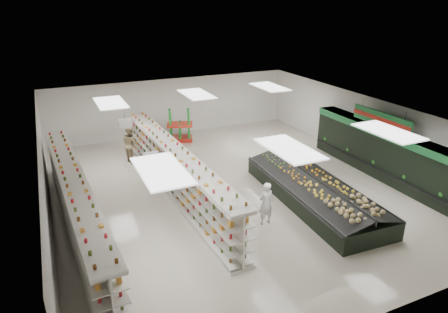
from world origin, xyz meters
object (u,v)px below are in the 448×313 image
produce_island (314,190)px  soda_endcap (180,126)px  gondola_center (175,173)px  gondola_left (77,207)px  shopper_main (266,203)px  shopper_background (131,144)px

produce_island → soda_endcap: 9.24m
soda_endcap → gondola_center: bearing=-109.9°
gondola_left → shopper_main: bearing=-23.8°
gondola_left → soda_endcap: gondola_left is taller
gondola_left → produce_island: (8.54, -1.63, -0.40)m
gondola_left → gondola_center: bearing=14.8°
produce_island → shopper_background: (-5.59, 6.93, 0.44)m
shopper_main → gondola_center: bearing=-63.1°
gondola_left → shopper_main: (6.01, -2.29, -0.08)m
soda_endcap → gondola_left: bearing=-129.8°
gondola_center → produce_island: (4.68, -2.86, -0.43)m
gondola_left → shopper_main: gondola_left is taller
gondola_left → gondola_center: size_ratio=0.97×
produce_island → soda_endcap: size_ratio=4.00×
shopper_background → gondola_center: bearing=-179.0°
gondola_left → shopper_background: bearing=58.0°
gondola_center → produce_island: size_ratio=1.61×
gondola_left → produce_island: 8.71m
gondola_center → shopper_main: size_ratio=7.19×
shopper_background → gondola_left: bearing=139.3°
gondola_center → shopper_background: gondola_center is taller
gondola_center → soda_endcap: gondola_center is taller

